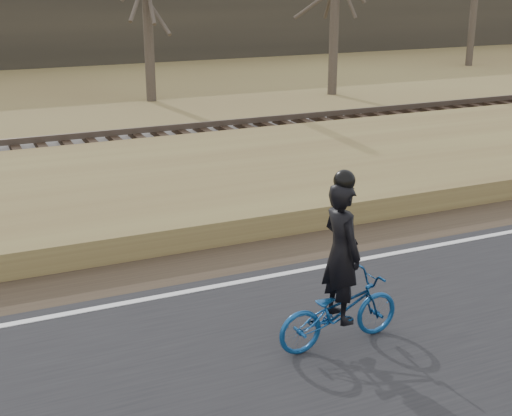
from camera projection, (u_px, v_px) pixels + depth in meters
name	position (u px, v px, depth m)	size (l,w,h in m)	color
ground	(178.00, 304.00, 10.23)	(120.00, 120.00, 0.00)	olive
road	(247.00, 390.00, 8.06)	(120.00, 6.00, 0.06)	black
edge_line	(173.00, 294.00, 10.38)	(120.00, 0.12, 0.01)	silver
shoulder	(154.00, 272.00, 11.26)	(120.00, 1.60, 0.04)	#473A2B
embankment	(109.00, 206.00, 13.79)	(120.00, 5.00, 0.44)	olive
ballast	(72.00, 161.00, 17.08)	(120.00, 3.00, 0.45)	slate
railroad	(71.00, 149.00, 16.98)	(120.00, 2.40, 0.29)	black
cyclist	(340.00, 290.00, 8.80)	(1.74, 0.68, 2.27)	navy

